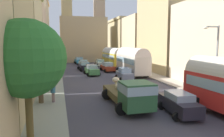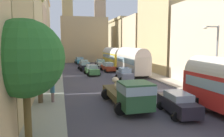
# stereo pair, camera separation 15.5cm
# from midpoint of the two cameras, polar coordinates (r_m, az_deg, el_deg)

# --- Properties ---
(ground_plane) EXTENTS (154.00, 154.00, 0.00)m
(ground_plane) POSITION_cam_midpoint_polar(r_m,az_deg,el_deg) (33.47, -2.68, -1.64)
(ground_plane) COLOR #43404B
(sidewalk_left) EXTENTS (2.50, 70.00, 0.14)m
(sidewalk_left) POSITION_cam_midpoint_polar(r_m,az_deg,el_deg) (32.87, -15.19, -1.91)
(sidewalk_left) COLOR #989D90
(sidewalk_left) RESTS_ON ground
(sidewalk_right) EXTENTS (2.50, 70.00, 0.14)m
(sidewalk_right) POSITION_cam_midpoint_polar(r_m,az_deg,el_deg) (35.56, 8.86, -1.10)
(sidewalk_right) COLOR #B4A796
(sidewalk_right) RESTS_ON ground
(building_left_2) EXTENTS (6.08, 10.68, 11.22)m
(building_left_2) POSITION_cam_midpoint_polar(r_m,az_deg,el_deg) (27.25, -24.39, 7.68)
(building_left_2) COLOR beige
(building_left_2) RESTS_ON ground
(building_left_3) EXTENTS (4.10, 9.76, 11.11)m
(building_left_3) POSITION_cam_midpoint_polar(r_m,az_deg,el_deg) (37.96, -20.30, 7.37)
(building_left_3) COLOR beige
(building_left_3) RESTS_ON ground
(building_left_4) EXTENTS (4.54, 14.59, 14.51)m
(building_left_4) POSITION_cam_midpoint_polar(r_m,az_deg,el_deg) (50.55, -18.79, 9.18)
(building_left_4) COLOR beige
(building_left_4) RESTS_ON ground
(building_right_1) EXTENTS (5.98, 12.03, 10.02)m
(building_right_1) POSITION_cam_midpoint_polar(r_m,az_deg,el_deg) (27.32, 27.17, 6.22)
(building_right_1) COLOR beige
(building_right_1) RESTS_ON ground
(building_right_2) EXTENTS (6.00, 12.13, 14.42)m
(building_right_2) POSITION_cam_midpoint_polar(r_m,az_deg,el_deg) (37.91, 14.11, 10.13)
(building_right_2) COLOR tan
(building_right_2) RESTS_ON ground
(building_right_3) EXTENTS (5.22, 9.44, 10.78)m
(building_right_3) POSITION_cam_midpoint_polar(r_m,az_deg,el_deg) (48.50, 7.39, 7.36)
(building_right_3) COLOR beige
(building_right_3) RESTS_ON ground
(building_right_4) EXTENTS (5.77, 14.57, 11.51)m
(building_right_4) POSITION_cam_midpoint_polar(r_m,az_deg,el_deg) (60.82, 2.95, 7.69)
(building_right_4) COLOR tan
(building_right_4) RESTS_ON ground
(distant_church) EXTENTS (11.86, 7.84, 20.98)m
(distant_church) POSITION_cam_midpoint_polar(r_m,az_deg,el_deg) (57.62, -7.52, 8.72)
(distant_church) COLOR tan
(distant_church) RESTS_ON ground
(parked_bus_1) EXTENTS (3.32, 9.28, 4.23)m
(parked_bus_1) POSITION_cam_midpoint_polar(r_m,az_deg,el_deg) (33.02, 5.54, 2.32)
(parked_bus_1) COLOR beige
(parked_bus_1) RESTS_ON ground
(parked_bus_2) EXTENTS (3.45, 9.97, 3.94)m
(parked_bus_2) POSITION_cam_midpoint_polar(r_m,az_deg,el_deg) (44.82, 0.49, 3.35)
(parked_bus_2) COLOR gold
(parked_bus_2) RESTS_ON ground
(cargo_truck_0) EXTENTS (3.06, 7.16, 2.29)m
(cargo_truck_0) POSITION_cam_midpoint_polar(r_m,az_deg,el_deg) (16.26, 4.79, -6.52)
(cargo_truck_0) COLOR #2B5B36
(cargo_truck_0) RESTS_ON ground
(car_0) EXTENTS (2.34, 4.02, 1.62)m
(car_0) POSITION_cam_midpoint_polar(r_m,az_deg,el_deg) (32.94, -5.26, -0.38)
(car_0) COLOR #4B8E4F
(car_0) RESTS_ON ground
(car_1) EXTENTS (2.39, 4.40, 1.55)m
(car_1) POSITION_cam_midpoint_polar(r_m,az_deg,el_deg) (38.83, -7.20, 0.67)
(car_1) COLOR black
(car_1) RESTS_ON ground
(car_2) EXTENTS (2.33, 3.75, 1.44)m
(car_2) POSITION_cam_midpoint_polar(r_m,az_deg,el_deg) (44.88, -7.43, 1.44)
(car_2) COLOR silver
(car_2) RESTS_ON ground
(car_3) EXTENTS (2.46, 3.79, 1.59)m
(car_3) POSITION_cam_midpoint_polar(r_m,az_deg,el_deg) (50.91, -8.56, 2.14)
(car_3) COLOR #3392C0
(car_3) RESTS_ON ground
(car_4) EXTENTS (2.29, 4.08, 1.56)m
(car_4) POSITION_cam_midpoint_polar(r_m,az_deg,el_deg) (15.71, 17.54, -8.89)
(car_4) COLOR #26222C
(car_4) RESTS_ON ground
(car_5) EXTENTS (2.20, 3.89, 1.66)m
(car_5) POSITION_cam_midpoint_polar(r_m,az_deg,el_deg) (28.54, 3.56, -1.47)
(car_5) COLOR slate
(car_5) RESTS_ON ground
(car_6) EXTENTS (2.30, 4.45, 1.59)m
(car_6) POSITION_cam_midpoint_polar(r_m,az_deg,el_deg) (37.06, -0.99, 0.44)
(car_6) COLOR #B0371E
(car_6) RESTS_ON ground
(car_7) EXTENTS (2.19, 3.98, 1.50)m
(car_7) POSITION_cam_midpoint_polar(r_m,az_deg,el_deg) (45.13, -2.96, 1.55)
(car_7) COLOR silver
(car_7) RESTS_ON ground
(pedestrian_0) EXTENTS (0.37, 0.37, 1.72)m
(pedestrian_0) POSITION_cam_midpoint_polar(r_m,az_deg,el_deg) (29.18, -13.86, -1.13)
(pedestrian_0) COLOR #4E3D4C
(pedestrian_0) RESTS_ON ground
(pedestrian_2) EXTENTS (0.34, 0.34, 1.80)m
(pedestrian_2) POSITION_cam_midpoint_polar(r_m,az_deg,el_deg) (21.83, -15.85, -3.76)
(pedestrian_2) COLOR #1B353D
(pedestrian_2) RESTS_ON ground
(pedestrian_3) EXTENTS (0.51, 0.51, 1.74)m
(pedestrian_3) POSITION_cam_midpoint_polar(r_m,az_deg,el_deg) (18.18, -15.40, -6.06)
(pedestrian_3) COLOR #765E5F
(pedestrian_3) RESTS_ON ground
(streetlamp_near) EXTENTS (1.53, 0.28, 6.40)m
(streetlamp_near) POSITION_cam_midpoint_polar(r_m,az_deg,el_deg) (19.82, 25.98, 2.77)
(streetlamp_near) COLOR gray
(streetlamp_near) RESTS_ON ground
(roadside_tree_0) EXTENTS (3.78, 3.78, 6.14)m
(roadside_tree_0) POSITION_cam_midpoint_polar(r_m,az_deg,el_deg) (10.91, -21.94, 2.43)
(roadside_tree_0) COLOR brown
(roadside_tree_0) RESTS_ON ground
(roadside_tree_1) EXTENTS (3.76, 3.76, 6.09)m
(roadside_tree_1) POSITION_cam_midpoint_polar(r_m,az_deg,el_deg) (17.84, -18.79, 4.00)
(roadside_tree_1) COLOR brown
(roadside_tree_1) RESTS_ON ground
(roadside_tree_2) EXTENTS (3.01, 3.01, 5.50)m
(roadside_tree_2) POSITION_cam_midpoint_polar(r_m,az_deg,el_deg) (26.25, -17.20, 4.39)
(roadside_tree_2) COLOR brown
(roadside_tree_2) RESTS_ON ground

